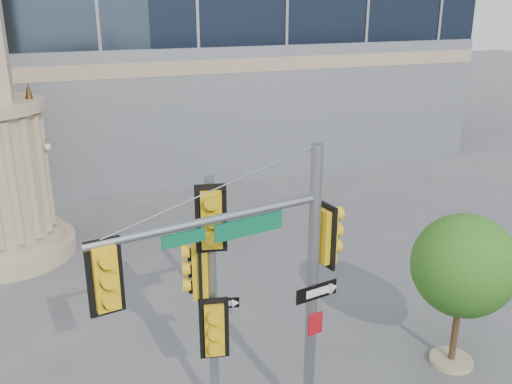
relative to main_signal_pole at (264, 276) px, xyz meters
name	(u,v)px	position (x,y,z in m)	size (l,w,h in m)	color
ground	(276,378)	(0.95, 1.70, -3.59)	(120.00, 120.00, 0.00)	#545456
main_signal_pole	(264,276)	(0.00, 0.00, 0.00)	(4.47, 1.22, 5.80)	slate
secondary_signal_pole	(209,286)	(-0.72, 1.00, -0.58)	(0.89, 0.76, 5.14)	slate
street_tree	(464,269)	(5.08, 0.86, -1.16)	(2.37, 2.31, 3.69)	tan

